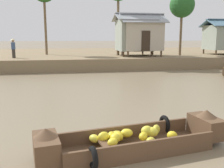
% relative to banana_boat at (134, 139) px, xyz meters
% --- Properties ---
extents(ground_plane, '(300.00, 300.00, 0.00)m').
position_rel_banana_boat_xyz_m(ground_plane, '(-0.38, 6.44, -0.30)').
color(ground_plane, '#7A6B51').
extents(riverbank_strip, '(160.00, 20.00, 1.04)m').
position_rel_banana_boat_xyz_m(riverbank_strip, '(-0.38, 24.98, 0.22)').
color(riverbank_strip, '#7F6B4C').
rests_on(riverbank_strip, ground).
extents(banana_boat, '(5.04, 2.34, 0.88)m').
position_rel_banana_boat_xyz_m(banana_boat, '(0.00, 0.00, 0.00)').
color(banana_boat, brown).
rests_on(banana_boat, ground).
extents(stilt_house_left, '(3.77, 3.69, 4.04)m').
position_rel_banana_boat_xyz_m(stilt_house_left, '(4.84, 18.47, 2.77)').
color(stilt_house_left, '#4C3826').
rests_on(stilt_house_left, riverbank_strip).
extents(stilt_house_mid_left, '(4.25, 3.30, 3.98)m').
position_rel_banana_boat_xyz_m(stilt_house_mid_left, '(5.44, 17.95, 2.70)').
color(stilt_house_mid_left, '#4C3826').
rests_on(stilt_house_mid_left, riverbank_strip).
extents(stilt_house_mid_right, '(4.23, 3.30, 3.62)m').
position_rel_banana_boat_xyz_m(stilt_house_mid_right, '(14.65, 18.83, 2.54)').
color(stilt_house_mid_right, '#4C3826').
rests_on(stilt_house_mid_right, riverbank_strip).
extents(palm_tree_far, '(2.41, 2.41, 6.05)m').
position_rel_banana_boat_xyz_m(palm_tree_far, '(9.61, 18.43, 5.53)').
color(palm_tree_far, brown).
rests_on(palm_tree_far, riverbank_strip).
extents(vendor_person, '(0.44, 0.44, 1.66)m').
position_rel_banana_boat_xyz_m(vendor_person, '(-6.09, 17.47, 1.66)').
color(vendor_person, '#332D28').
rests_on(vendor_person, riverbank_strip).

